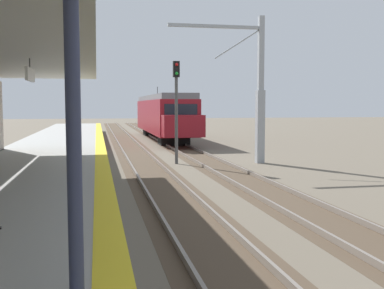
{
  "coord_description": "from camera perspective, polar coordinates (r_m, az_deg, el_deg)",
  "views": [
    {
      "loc": [
        -0.41,
        0.33,
        2.96
      ],
      "look_at": [
        1.66,
        10.49,
        2.1
      ],
      "focal_mm": 43.66,
      "sensor_mm": 36.0,
      "label": 1
    }
  ],
  "objects": [
    {
      "name": "station_platform",
      "position": [
        16.0,
        -18.95,
        -4.53
      ],
      "size": [
        5.0,
        80.0,
        0.91
      ],
      "color": "#999993",
      "rests_on": "ground"
    },
    {
      "name": "track_pair_middle",
      "position": [
        20.68,
        4.61,
        -3.35
      ],
      "size": [
        2.34,
        120.0,
        0.16
      ],
      "color": "#4C3D2D",
      "rests_on": "ground"
    },
    {
      "name": "approaching_train",
      "position": [
        40.86,
        -3.5,
        3.65
      ],
      "size": [
        2.93,
        19.6,
        4.76
      ],
      "color": "maroon",
      "rests_on": "ground"
    },
    {
      "name": "catenary_pylon_far_side",
      "position": [
        24.23,
        7.68,
        6.23
      ],
      "size": [
        5.0,
        0.4,
        7.5
      ],
      "color": "#9EA3A8",
      "rests_on": "ground"
    },
    {
      "name": "rail_signal_post",
      "position": [
        23.72,
        -1.93,
        5.32
      ],
      "size": [
        0.32,
        0.34,
        5.2
      ],
      "color": "#4C4C4C",
      "rests_on": "ground"
    },
    {
      "name": "track_pair_nearest_platform",
      "position": [
        20.01,
        -4.8,
        -3.63
      ],
      "size": [
        2.34,
        120.0,
        0.16
      ],
      "color": "#4C3D2D",
      "rests_on": "ground"
    }
  ]
}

